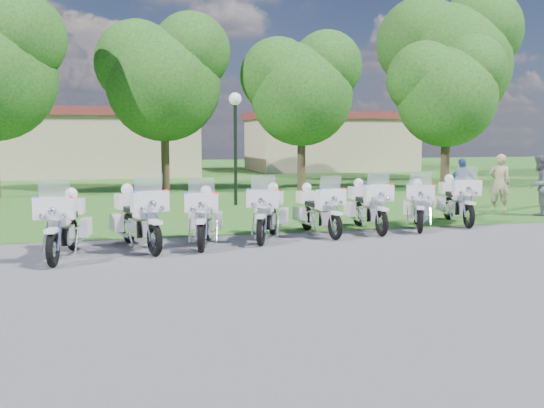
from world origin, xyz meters
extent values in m
plane|color=#56565B|center=(0.00, 0.00, 0.00)|extent=(100.00, 100.00, 0.00)
cube|color=#36631F|center=(0.00, 27.00, 0.00)|extent=(100.00, 48.00, 0.01)
torus|color=black|center=(-4.90, 0.20, 0.34)|extent=(0.22, 0.69, 0.68)
torus|color=black|center=(-4.67, 1.92, 0.34)|extent=(0.22, 0.69, 0.68)
cube|color=white|center=(-4.90, 0.18, 0.69)|extent=(0.24, 0.47, 0.07)
cube|color=white|center=(-4.87, 0.44, 1.07)|extent=(0.76, 0.34, 0.41)
cube|color=silver|center=(-4.86, 0.50, 1.43)|extent=(0.58, 0.20, 0.38)
sphere|color=red|center=(-4.55, 0.33, 1.26)|extent=(0.09, 0.09, 0.09)
sphere|color=#1426E5|center=(-5.20, 0.42, 1.26)|extent=(0.09, 0.09, 0.09)
cube|color=silver|center=(-4.78, 1.08, 0.46)|extent=(0.42, 0.61, 0.35)
cube|color=white|center=(-4.81, 0.84, 0.82)|extent=(0.39, 0.57, 0.22)
cube|color=black|center=(-4.74, 1.39, 0.79)|extent=(0.42, 0.67, 0.12)
cube|color=white|center=(-4.39, 1.73, 0.51)|extent=(0.25, 0.55, 0.37)
cube|color=white|center=(-5.00, 1.81, 0.51)|extent=(0.25, 0.55, 0.37)
cube|color=white|center=(-4.67, 1.95, 0.94)|extent=(0.54, 0.47, 0.33)
sphere|color=white|center=(-4.67, 1.95, 1.20)|extent=(0.26, 0.26, 0.26)
torus|color=black|center=(-3.01, 0.80, 0.34)|extent=(0.32, 0.71, 0.70)
torus|color=black|center=(-3.50, 2.49, 0.34)|extent=(0.32, 0.71, 0.70)
cube|color=white|center=(-3.01, 0.78, 0.71)|extent=(0.31, 0.49, 0.07)
cube|color=white|center=(-3.08, 1.03, 1.09)|extent=(0.79, 0.45, 0.41)
cube|color=silver|center=(-3.10, 1.09, 1.45)|extent=(0.59, 0.28, 0.39)
sphere|color=red|center=(-2.74, 1.06, 1.29)|extent=(0.09, 0.09, 0.09)
sphere|color=#1426E5|center=(-3.38, 0.87, 1.29)|extent=(0.09, 0.09, 0.09)
cube|color=silver|center=(-3.26, 1.66, 0.47)|extent=(0.50, 0.66, 0.35)
cube|color=white|center=(-3.19, 1.42, 0.83)|extent=(0.47, 0.61, 0.23)
cube|color=black|center=(-3.35, 1.96, 0.81)|extent=(0.52, 0.72, 0.12)
cube|color=white|center=(-3.16, 2.43, 0.52)|extent=(0.33, 0.57, 0.37)
cube|color=white|center=(-3.76, 2.25, 0.52)|extent=(0.33, 0.57, 0.37)
cube|color=white|center=(-3.51, 2.52, 0.95)|extent=(0.59, 0.54, 0.33)
sphere|color=white|center=(-3.51, 2.52, 1.22)|extent=(0.27, 0.27, 0.27)
torus|color=black|center=(-2.05, 0.95, 0.32)|extent=(0.25, 0.66, 0.65)
torus|color=black|center=(-1.72, 2.56, 0.32)|extent=(0.25, 0.66, 0.65)
cube|color=white|center=(-2.06, 0.93, 0.66)|extent=(0.26, 0.45, 0.07)
cube|color=white|center=(-2.01, 1.16, 1.02)|extent=(0.73, 0.37, 0.39)
cube|color=silver|center=(-1.99, 1.22, 1.36)|extent=(0.56, 0.22, 0.37)
sphere|color=red|center=(-1.71, 1.05, 1.21)|extent=(0.09, 0.09, 0.09)
sphere|color=#1426E5|center=(-2.32, 1.17, 1.21)|extent=(0.09, 0.09, 0.09)
cube|color=silver|center=(-1.88, 1.77, 0.44)|extent=(0.43, 0.60, 0.33)
cube|color=white|center=(-1.93, 1.55, 0.78)|extent=(0.41, 0.56, 0.21)
cube|color=black|center=(-1.82, 2.06, 0.76)|extent=(0.44, 0.66, 0.12)
cube|color=white|center=(-1.46, 2.36, 0.49)|extent=(0.27, 0.53, 0.35)
cube|color=white|center=(-2.04, 2.48, 0.49)|extent=(0.27, 0.53, 0.35)
cube|color=white|center=(-1.71, 2.59, 0.89)|extent=(0.53, 0.47, 0.31)
sphere|color=white|center=(-1.71, 2.59, 1.15)|extent=(0.25, 0.25, 0.25)
torus|color=black|center=(-0.67, 1.39, 0.32)|extent=(0.38, 0.65, 0.66)
torus|color=black|center=(-0.02, 2.92, 0.32)|extent=(0.38, 0.65, 0.66)
cube|color=white|center=(-0.68, 1.37, 0.67)|extent=(0.33, 0.47, 0.07)
cube|color=white|center=(-0.58, 1.60, 1.03)|extent=(0.74, 0.49, 0.39)
cube|color=silver|center=(-0.56, 1.65, 1.37)|extent=(0.55, 0.32, 0.37)
sphere|color=red|center=(-0.32, 1.42, 1.22)|extent=(0.09, 0.09, 0.09)
sphere|color=#1426E5|center=(-0.89, 1.67, 1.22)|extent=(0.09, 0.09, 0.09)
cube|color=silver|center=(-0.34, 2.17, 0.44)|extent=(0.52, 0.64, 0.33)
cube|color=white|center=(-0.43, 1.96, 0.78)|extent=(0.49, 0.59, 0.22)
cube|color=black|center=(-0.22, 2.45, 0.76)|extent=(0.55, 0.69, 0.12)
cube|color=white|center=(0.20, 2.67, 0.49)|extent=(0.36, 0.54, 0.35)
cube|color=white|center=(-0.35, 2.90, 0.49)|extent=(0.36, 0.54, 0.35)
cube|color=white|center=(-0.01, 2.95, 0.90)|extent=(0.59, 0.55, 0.31)
sphere|color=white|center=(-0.01, 2.95, 1.16)|extent=(0.25, 0.25, 0.25)
torus|color=black|center=(1.19, 1.74, 0.31)|extent=(0.20, 0.64, 0.63)
torus|color=black|center=(1.00, 3.32, 0.31)|extent=(0.20, 0.64, 0.63)
cube|color=white|center=(1.19, 1.72, 0.64)|extent=(0.22, 0.43, 0.07)
cube|color=white|center=(1.16, 1.95, 0.98)|extent=(0.70, 0.31, 0.37)
cube|color=silver|center=(1.16, 2.01, 1.31)|extent=(0.53, 0.18, 0.35)
sphere|color=red|center=(1.47, 1.94, 1.16)|extent=(0.08, 0.08, 0.08)
sphere|color=#1426E5|center=(0.87, 1.86, 1.16)|extent=(0.08, 0.08, 0.08)
cube|color=silver|center=(1.09, 2.55, 0.42)|extent=(0.38, 0.56, 0.32)
cube|color=white|center=(1.12, 2.33, 0.75)|extent=(0.36, 0.52, 0.21)
cube|color=black|center=(1.06, 2.83, 0.73)|extent=(0.39, 0.62, 0.11)
cube|color=white|center=(1.29, 3.22, 0.47)|extent=(0.23, 0.50, 0.34)
cube|color=white|center=(0.73, 3.15, 0.47)|extent=(0.23, 0.50, 0.34)
cube|color=white|center=(0.99, 3.35, 0.86)|extent=(0.49, 0.43, 0.30)
sphere|color=white|center=(0.99, 3.35, 1.11)|extent=(0.24, 0.24, 0.24)
torus|color=black|center=(2.47, 1.97, 0.33)|extent=(0.16, 0.67, 0.66)
torus|color=black|center=(2.54, 3.65, 0.33)|extent=(0.16, 0.67, 0.66)
cube|color=white|center=(2.46, 1.95, 0.67)|extent=(0.20, 0.44, 0.07)
cube|color=white|center=(2.48, 2.20, 1.04)|extent=(0.72, 0.27, 0.39)
cube|color=silver|center=(2.48, 2.26, 1.38)|extent=(0.56, 0.15, 0.37)
sphere|color=red|center=(2.79, 2.12, 1.22)|extent=(0.09, 0.09, 0.09)
sphere|color=#1426E5|center=(2.16, 2.15, 1.22)|extent=(0.09, 0.09, 0.09)
cube|color=silver|center=(2.51, 2.83, 0.44)|extent=(0.36, 0.57, 0.34)
cube|color=white|center=(2.49, 2.59, 0.79)|extent=(0.34, 0.53, 0.22)
cube|color=black|center=(2.52, 3.12, 0.77)|extent=(0.36, 0.63, 0.12)
cube|color=white|center=(2.83, 3.48, 0.49)|extent=(0.20, 0.52, 0.36)
cube|color=white|center=(2.24, 3.51, 0.49)|extent=(0.20, 0.52, 0.36)
cube|color=white|center=(2.55, 3.68, 0.91)|extent=(0.49, 0.42, 0.32)
sphere|color=white|center=(2.55, 3.68, 1.17)|extent=(0.26, 0.26, 0.26)
torus|color=black|center=(3.57, 2.12, 0.32)|extent=(0.38, 0.64, 0.64)
torus|color=black|center=(4.25, 3.60, 0.32)|extent=(0.38, 0.64, 0.64)
cube|color=white|center=(3.56, 2.10, 0.65)|extent=(0.33, 0.46, 0.07)
cube|color=white|center=(3.66, 2.32, 1.01)|extent=(0.72, 0.50, 0.38)
cube|color=silver|center=(3.68, 2.37, 1.34)|extent=(0.54, 0.33, 0.36)
sphere|color=red|center=(3.92, 2.14, 1.19)|extent=(0.09, 0.09, 0.09)
sphere|color=#1426E5|center=(3.36, 2.40, 1.19)|extent=(0.09, 0.09, 0.09)
cube|color=silver|center=(3.92, 2.88, 0.43)|extent=(0.52, 0.62, 0.33)
cube|color=white|center=(3.82, 2.67, 0.77)|extent=(0.49, 0.58, 0.21)
cube|color=black|center=(4.04, 3.14, 0.75)|extent=(0.54, 0.68, 0.12)
cube|color=white|center=(4.45, 3.35, 0.48)|extent=(0.36, 0.53, 0.35)
cube|color=white|center=(3.93, 3.59, 0.48)|extent=(0.36, 0.53, 0.35)
cube|color=white|center=(4.26, 3.63, 0.88)|extent=(0.58, 0.54, 0.31)
sphere|color=white|center=(4.26, 3.63, 1.13)|extent=(0.25, 0.25, 0.25)
torus|color=black|center=(5.21, 2.57, 0.33)|extent=(0.28, 0.69, 0.68)
torus|color=black|center=(5.59, 4.24, 0.33)|extent=(0.28, 0.69, 0.68)
cube|color=white|center=(5.21, 2.55, 0.69)|extent=(0.27, 0.47, 0.07)
cube|color=white|center=(5.26, 2.79, 1.06)|extent=(0.76, 0.40, 0.40)
cube|color=silver|center=(5.27, 2.85, 1.41)|extent=(0.58, 0.24, 0.38)
sphere|color=red|center=(5.56, 2.66, 1.25)|extent=(0.09, 0.09, 0.09)
sphere|color=#1426E5|center=(4.93, 2.80, 1.25)|extent=(0.09, 0.09, 0.09)
cube|color=silver|center=(5.40, 3.42, 0.45)|extent=(0.46, 0.63, 0.34)
cube|color=white|center=(5.35, 3.19, 0.81)|extent=(0.43, 0.58, 0.22)
cube|color=black|center=(5.47, 3.72, 0.79)|extent=(0.47, 0.69, 0.12)
cube|color=white|center=(5.85, 4.02, 0.50)|extent=(0.29, 0.55, 0.36)
cube|color=white|center=(5.26, 4.16, 0.50)|extent=(0.29, 0.55, 0.36)
cube|color=white|center=(5.59, 4.27, 0.93)|extent=(0.56, 0.50, 0.32)
sphere|color=white|center=(5.59, 4.27, 1.19)|extent=(0.26, 0.26, 0.26)
cylinder|color=black|center=(0.27, 9.37, 1.77)|extent=(0.12, 0.12, 3.55)
sphere|color=white|center=(0.27, 9.37, 3.70)|extent=(0.44, 0.44, 0.44)
sphere|color=#144815|center=(-7.20, 13.69, 6.15)|extent=(3.47, 3.47, 3.47)
cylinder|color=#38281C|center=(-1.69, 15.78, 1.71)|extent=(0.36, 0.36, 3.43)
sphere|color=#144815|center=(-1.69, 15.78, 4.68)|extent=(4.99, 4.99, 4.99)
sphere|color=#144815|center=(-2.78, 16.17, 5.61)|extent=(3.74, 3.74, 3.74)
sphere|color=#144815|center=(-0.52, 15.47, 6.08)|extent=(3.43, 3.43, 3.43)
cylinder|color=#38281C|center=(4.25, 14.59, 1.55)|extent=(0.36, 0.36, 3.11)
sphere|color=#144815|center=(4.25, 14.59, 4.24)|extent=(4.52, 4.52, 4.52)
sphere|color=#144815|center=(3.26, 14.94, 5.09)|extent=(3.39, 3.39, 3.39)
sphere|color=#144815|center=(5.31, 14.30, 5.51)|extent=(3.11, 3.11, 3.11)
cylinder|color=#38281C|center=(10.60, 13.21, 1.52)|extent=(0.36, 0.36, 3.04)
sphere|color=#144815|center=(10.60, 13.21, 4.15)|extent=(4.42, 4.42, 4.42)
sphere|color=#144815|center=(9.64, 13.56, 4.98)|extent=(3.32, 3.32, 3.32)
sphere|color=#144815|center=(11.64, 12.94, 5.39)|extent=(3.04, 3.04, 3.04)
cylinder|color=#38281C|center=(14.52, 19.79, 2.34)|extent=(0.36, 0.36, 4.67)
sphere|color=#144815|center=(14.52, 19.79, 6.37)|extent=(6.79, 6.79, 6.79)
sphere|color=#144815|center=(13.03, 20.32, 7.64)|extent=(5.09, 5.09, 5.09)
sphere|color=#144815|center=(16.11, 19.36, 8.28)|extent=(4.67, 4.67, 4.67)
cube|color=tan|center=(-6.00, 28.00, 1.80)|extent=(14.00, 8.00, 3.60)
cube|color=maroon|center=(-6.00, 28.00, 3.85)|extent=(14.56, 8.32, 0.50)
cube|color=tan|center=(11.00, 30.00, 1.80)|extent=(11.00, 7.00, 3.60)
cube|color=maroon|center=(11.00, 30.00, 3.85)|extent=(11.44, 7.28, 0.50)
imported|color=tan|center=(8.10, 5.48, 0.92)|extent=(0.80, 0.71, 1.84)
imported|color=slate|center=(8.71, 4.35, 0.92)|extent=(1.12, 1.04, 1.85)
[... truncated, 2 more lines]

